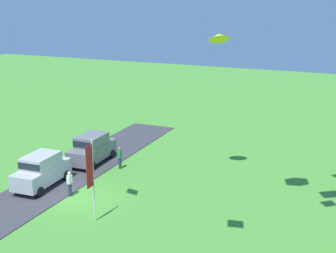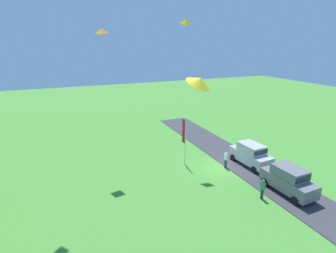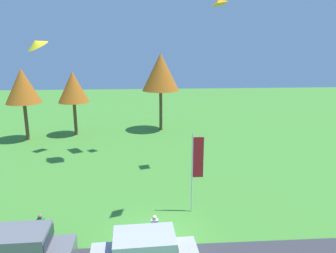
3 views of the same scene
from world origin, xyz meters
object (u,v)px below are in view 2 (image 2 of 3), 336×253
at_px(kite_delta_high_right, 199,81).
at_px(kite_diamond_topmost, 102,31).
at_px(car_suv_by_flagpole, 251,154).
at_px(person_beside_suv, 226,160).
at_px(person_on_lawn, 263,189).
at_px(flag_banner, 184,135).
at_px(kite_diamond_mid_center, 186,21).
at_px(car_suv_near_entrance, 289,179).

distance_m(kite_delta_high_right, kite_diamond_topmost, 13.22).
relative_size(car_suv_by_flagpole, person_beside_suv, 2.74).
distance_m(person_on_lawn, flag_banner, 9.17).
relative_size(person_beside_suv, kite_diamond_topmost, 1.74).
bearing_deg(kite_diamond_mid_center, car_suv_near_entrance, -153.54).
relative_size(person_on_lawn, kite_diamond_mid_center, 1.75).
bearing_deg(kite_delta_high_right, kite_diamond_topmost, 12.89).
distance_m(car_suv_near_entrance, car_suv_by_flagpole, 5.46).
distance_m(flag_banner, kite_delta_high_right, 12.85).
relative_size(person_beside_suv, kite_delta_high_right, 1.19).
relative_size(flag_banner, kite_delta_high_right, 3.48).
bearing_deg(kite_diamond_topmost, person_beside_suv, -116.26).
bearing_deg(person_beside_suv, car_suv_by_flagpole, -100.75).
bearing_deg(kite_diamond_mid_center, flag_banner, 155.18).
height_order(car_suv_by_flagpole, person_beside_suv, car_suv_by_flagpole).
relative_size(person_on_lawn, kite_diamond_topmost, 1.74).
bearing_deg(kite_diamond_topmost, person_on_lawn, -137.72).
bearing_deg(person_beside_suv, kite_diamond_mid_center, 36.12).
xyz_separation_m(car_suv_by_flagpole, person_on_lawn, (-5.28, 3.19, -0.42)).
xyz_separation_m(person_on_lawn, flag_banner, (8.39, 2.89, 2.31)).
bearing_deg(car_suv_near_entrance, person_on_lawn, 86.84).
distance_m(car_suv_by_flagpole, kite_diamond_mid_center, 14.55).
bearing_deg(person_beside_suv, kite_diamond_topmost, 63.74).
distance_m(car_suv_by_flagpole, person_beside_suv, 2.74).
height_order(kite_delta_high_right, kite_diamond_mid_center, kite_diamond_mid_center).
distance_m(person_on_lawn, person_beside_suv, 5.81).
bearing_deg(car_suv_by_flagpole, person_beside_suv, 79.25).
bearing_deg(kite_delta_high_right, person_on_lawn, -77.43).
bearing_deg(kite_delta_high_right, car_suv_by_flagpole, -56.29).
xyz_separation_m(car_suv_by_flagpole, flag_banner, (3.11, 6.09, 1.89)).
xyz_separation_m(car_suv_by_flagpole, person_beside_suv, (0.51, 2.67, -0.42)).
xyz_separation_m(car_suv_by_flagpole, kite_delta_high_right, (-6.87, 10.29, 8.81)).
distance_m(car_suv_by_flagpole, person_on_lawn, 6.19).
distance_m(flag_banner, kite_diamond_mid_center, 10.94).
xyz_separation_m(kite_delta_high_right, kite_diamond_mid_center, (11.25, -4.80, 3.93)).
relative_size(car_suv_near_entrance, kite_diamond_topmost, 4.72).
bearing_deg(car_suv_by_flagpole, person_on_lawn, 148.87).
distance_m(car_suv_by_flagpole, kite_delta_high_right, 15.19).
distance_m(person_beside_suv, flag_banner, 4.88).
height_order(flag_banner, kite_diamond_topmost, kite_diamond_topmost).
bearing_deg(car_suv_near_entrance, person_beside_suv, 19.07).
height_order(flag_banner, kite_delta_high_right, kite_delta_high_right).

